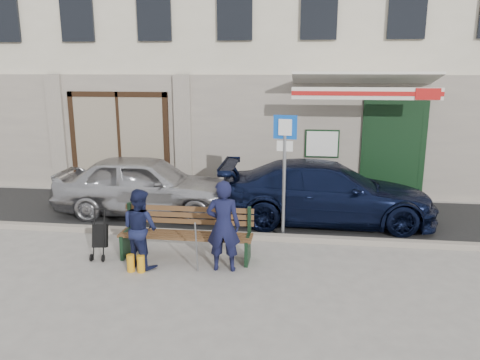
% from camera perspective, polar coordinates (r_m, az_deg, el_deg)
% --- Properties ---
extents(ground, '(80.00, 80.00, 0.00)m').
position_cam_1_polar(ground, '(8.28, -5.47, -10.58)').
color(ground, '#9E9991').
rests_on(ground, ground).
extents(asphalt_lane, '(60.00, 3.20, 0.01)m').
position_cam_1_polar(asphalt_lane, '(11.12, -1.93, -4.11)').
color(asphalt_lane, '#282828').
rests_on(asphalt_lane, ground).
extents(curb, '(60.00, 0.18, 0.12)m').
position_cam_1_polar(curb, '(9.61, -3.49, -6.66)').
color(curb, '#9E9384').
rests_on(curb, ground).
extents(building, '(20.00, 8.27, 10.00)m').
position_cam_1_polar(building, '(15.99, 1.25, 19.26)').
color(building, beige).
rests_on(building, ground).
extents(car_silver, '(4.19, 1.80, 1.41)m').
position_cam_1_polar(car_silver, '(11.17, -11.50, -0.57)').
color(car_silver, '#B5B5BA').
rests_on(car_silver, ground).
extents(car_navy, '(4.73, 1.99, 1.36)m').
position_cam_1_polar(car_navy, '(10.54, 10.55, -1.50)').
color(car_navy, black).
rests_on(car_navy, ground).
extents(parking_sign, '(0.46, 0.12, 2.49)m').
position_cam_1_polar(parking_sign, '(9.20, 5.45, 2.68)').
color(parking_sign, gray).
rests_on(parking_sign, ground).
extents(bench, '(2.40, 1.17, 0.98)m').
position_cam_1_polar(bench, '(8.51, -6.92, -6.60)').
color(bench, brown).
rests_on(bench, ground).
extents(man, '(0.59, 0.40, 1.58)m').
position_cam_1_polar(man, '(7.89, -2.04, -5.61)').
color(man, '#121433').
rests_on(man, ground).
extents(woman, '(0.84, 0.78, 1.38)m').
position_cam_1_polar(woman, '(8.26, -12.08, -5.73)').
color(woman, '#151A3C').
rests_on(woman, ground).
extents(stroller, '(0.28, 0.39, 0.90)m').
position_cam_1_polar(stroller, '(8.87, -16.70, -6.67)').
color(stroller, black).
rests_on(stroller, ground).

